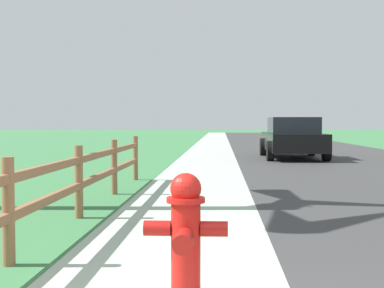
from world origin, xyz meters
TOP-DOWN VIEW (x-y plane):
  - ground_plane at (0.00, 25.00)m, footprint 120.00×120.00m
  - road_asphalt at (3.50, 27.00)m, footprint 7.00×66.00m
  - curb_concrete at (-3.00, 27.00)m, footprint 6.00×66.00m
  - grass_verge at (-4.50, 27.00)m, footprint 5.00×66.00m
  - fire_hydrant at (-0.78, 1.48)m, footprint 0.61×0.49m
  - rail_fence at (-2.38, 4.41)m, footprint 0.11×9.02m
  - parked_suv_black at (1.99, 15.97)m, footprint 2.04×4.45m

SIDE VIEW (x-z plane):
  - ground_plane at x=0.00m, z-range 0.00..0.00m
  - road_asphalt at x=3.50m, z-range 0.00..0.01m
  - curb_concrete at x=-3.00m, z-range 0.00..0.01m
  - grass_verge at x=-4.50m, z-range 0.00..0.01m
  - fire_hydrant at x=-0.78m, z-range 0.01..0.91m
  - rail_fence at x=-2.38m, z-range 0.08..1.04m
  - parked_suv_black at x=1.99m, z-range 0.00..1.43m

